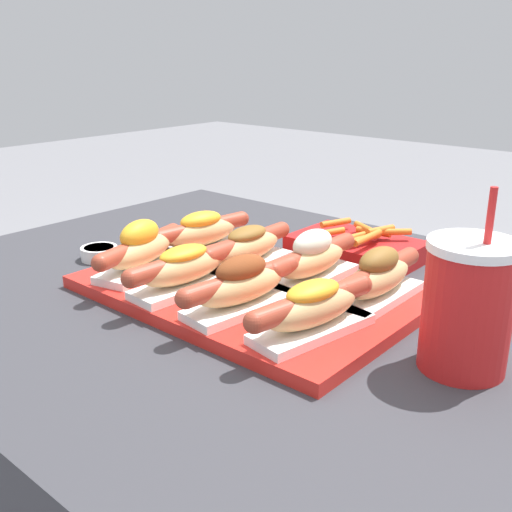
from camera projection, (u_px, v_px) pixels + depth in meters
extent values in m
cube|color=#333338|center=(259.00, 486.00, 0.99)|extent=(1.13, 0.86, 0.69)
cube|color=red|center=(247.00, 291.00, 0.87)|extent=(0.47, 0.31, 0.02)
cube|color=white|center=(142.00, 267.00, 0.92)|extent=(0.10, 0.17, 0.01)
ellipsoid|color=tan|center=(141.00, 250.00, 0.91)|extent=(0.08, 0.15, 0.04)
cylinder|color=#9E3D28|center=(140.00, 246.00, 0.91)|extent=(0.07, 0.18, 0.03)
sphere|color=#9E3D28|center=(100.00, 263.00, 0.83)|extent=(0.03, 0.03, 0.03)
sphere|color=#9E3D28|center=(174.00, 231.00, 0.98)|extent=(0.03, 0.03, 0.03)
ellipsoid|color=gold|center=(140.00, 234.00, 0.90)|extent=(0.06, 0.08, 0.04)
cube|color=white|center=(185.00, 286.00, 0.85)|extent=(0.07, 0.16, 0.01)
ellipsoid|color=tan|center=(184.00, 267.00, 0.84)|extent=(0.06, 0.14, 0.04)
cylinder|color=#9E3D28|center=(184.00, 262.00, 0.84)|extent=(0.04, 0.18, 0.03)
sphere|color=#9E3D28|center=(131.00, 279.00, 0.77)|extent=(0.03, 0.03, 0.03)
sphere|color=#9E3D28|center=(230.00, 248.00, 0.90)|extent=(0.03, 0.03, 0.03)
ellipsoid|color=gold|center=(184.00, 253.00, 0.83)|extent=(0.04, 0.08, 0.02)
cube|color=white|center=(242.00, 305.00, 0.78)|extent=(0.08, 0.17, 0.01)
ellipsoid|color=tan|center=(241.00, 286.00, 0.77)|extent=(0.06, 0.15, 0.04)
cylinder|color=#9E3D28|center=(241.00, 280.00, 0.77)|extent=(0.05, 0.18, 0.03)
sphere|color=#9E3D28|center=(185.00, 299.00, 0.71)|extent=(0.03, 0.03, 0.03)
sphere|color=#9E3D28|center=(290.00, 265.00, 0.83)|extent=(0.03, 0.03, 0.03)
ellipsoid|color=brown|center=(241.00, 269.00, 0.76)|extent=(0.05, 0.08, 0.03)
cube|color=white|center=(312.00, 329.00, 0.72)|extent=(0.09, 0.17, 0.01)
ellipsoid|color=tan|center=(313.00, 307.00, 0.71)|extent=(0.07, 0.15, 0.04)
cylinder|color=#9E3D28|center=(313.00, 302.00, 0.70)|extent=(0.06, 0.18, 0.03)
sphere|color=#9E3D28|center=(254.00, 322.00, 0.65)|extent=(0.03, 0.03, 0.03)
sphere|color=#9E3D28|center=(363.00, 284.00, 0.76)|extent=(0.03, 0.03, 0.03)
ellipsoid|color=gold|center=(313.00, 291.00, 0.70)|extent=(0.05, 0.08, 0.02)
cube|color=white|center=(202.00, 248.00, 1.01)|extent=(0.08, 0.17, 0.01)
ellipsoid|color=tan|center=(201.00, 232.00, 1.00)|extent=(0.07, 0.15, 0.04)
cylinder|color=#9E3D28|center=(201.00, 228.00, 0.99)|extent=(0.05, 0.18, 0.03)
sphere|color=#9E3D28|center=(156.00, 239.00, 0.94)|extent=(0.03, 0.03, 0.03)
sphere|color=#9E3D28|center=(242.00, 219.00, 1.05)|extent=(0.03, 0.03, 0.03)
ellipsoid|color=gold|center=(201.00, 220.00, 0.99)|extent=(0.05, 0.08, 0.03)
cube|color=white|center=(247.00, 264.00, 0.93)|extent=(0.06, 0.16, 0.01)
ellipsoid|color=tan|center=(247.00, 247.00, 0.92)|extent=(0.05, 0.14, 0.04)
cylinder|color=#9E3D28|center=(247.00, 242.00, 0.92)|extent=(0.03, 0.18, 0.03)
sphere|color=#9E3D28|center=(207.00, 257.00, 0.86)|extent=(0.03, 0.03, 0.03)
sphere|color=#9E3D28|center=(282.00, 229.00, 0.99)|extent=(0.03, 0.03, 0.03)
ellipsoid|color=brown|center=(247.00, 234.00, 0.92)|extent=(0.04, 0.08, 0.02)
cube|color=white|center=(312.00, 278.00, 0.88)|extent=(0.06, 0.16, 0.01)
ellipsoid|color=tan|center=(312.00, 260.00, 0.87)|extent=(0.05, 0.14, 0.04)
cylinder|color=#9E3D28|center=(312.00, 255.00, 0.86)|extent=(0.03, 0.18, 0.03)
sphere|color=#9E3D28|center=(273.00, 271.00, 0.80)|extent=(0.03, 0.03, 0.03)
sphere|color=#9E3D28|center=(346.00, 241.00, 0.93)|extent=(0.03, 0.03, 0.03)
ellipsoid|color=silver|center=(313.00, 243.00, 0.86)|extent=(0.04, 0.08, 0.04)
cube|color=white|center=(377.00, 297.00, 0.81)|extent=(0.06, 0.16, 0.01)
ellipsoid|color=tan|center=(378.00, 277.00, 0.80)|extent=(0.05, 0.14, 0.04)
cylinder|color=#9E3D28|center=(378.00, 272.00, 0.80)|extent=(0.03, 0.18, 0.03)
sphere|color=#9E3D28|center=(342.00, 292.00, 0.73)|extent=(0.03, 0.03, 0.03)
sphere|color=#9E3D28|center=(410.00, 256.00, 0.86)|extent=(0.03, 0.03, 0.03)
ellipsoid|color=brown|center=(379.00, 261.00, 0.79)|extent=(0.04, 0.08, 0.04)
cylinder|color=white|center=(99.00, 253.00, 1.02)|extent=(0.06, 0.06, 0.02)
cylinder|color=red|center=(99.00, 249.00, 1.02)|extent=(0.05, 0.05, 0.01)
cylinder|color=red|center=(467.00, 311.00, 0.65)|extent=(0.10, 0.10, 0.14)
cylinder|color=white|center=(475.00, 246.00, 0.63)|extent=(0.10, 0.10, 0.01)
cylinder|color=red|center=(491.00, 216.00, 0.61)|extent=(0.01, 0.01, 0.06)
cube|color=#B21919|center=(356.00, 248.00, 1.03)|extent=(0.21, 0.14, 0.03)
cylinder|color=orange|center=(364.00, 239.00, 0.98)|extent=(0.02, 0.06, 0.01)
cylinder|color=orange|center=(381.00, 230.00, 1.00)|extent=(0.03, 0.06, 0.01)
cylinder|color=orange|center=(350.00, 238.00, 1.00)|extent=(0.03, 0.08, 0.01)
cylinder|color=orange|center=(368.00, 238.00, 0.96)|extent=(0.01, 0.08, 0.01)
cylinder|color=orange|center=(373.00, 232.00, 1.02)|extent=(0.06, 0.02, 0.01)
cylinder|color=orange|center=(324.00, 233.00, 1.02)|extent=(0.04, 0.08, 0.01)
cylinder|color=orange|center=(336.00, 223.00, 1.06)|extent=(0.03, 0.06, 0.01)
cylinder|color=orange|center=(367.00, 229.00, 1.02)|extent=(0.07, 0.04, 0.01)
cylinder|color=orange|center=(390.00, 232.00, 1.01)|extent=(0.06, 0.06, 0.01)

